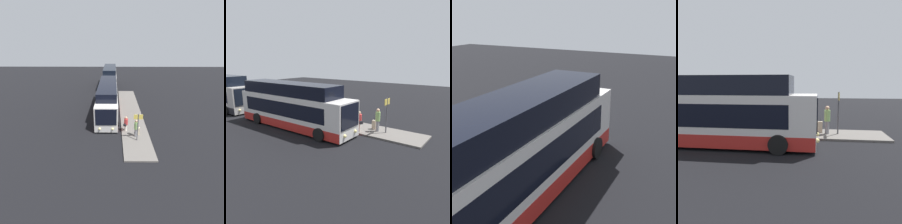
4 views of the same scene
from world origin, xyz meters
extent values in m
plane|color=black|center=(0.00, 0.00, 0.00)|extent=(80.00, 80.00, 0.00)
cube|color=#605B56|center=(0.00, 2.99, 0.07)|extent=(20.00, 2.79, 0.14)
cube|color=silver|center=(-0.31, -0.04, 1.53)|extent=(11.58, 2.46, 2.71)
cube|color=#B2231E|center=(-0.31, -0.04, 0.52)|extent=(11.52, 2.48, 0.70)
cube|color=black|center=(-0.60, -0.04, 1.85)|extent=(9.49, 2.49, 1.19)
cube|color=black|center=(5.49, -0.04, 1.92)|extent=(0.06, 2.17, 1.73)
sphere|color=#F9E58C|center=(5.51, 0.64, 0.62)|extent=(0.24, 0.24, 0.24)
sphere|color=#F9E58C|center=(5.51, -0.72, 0.62)|extent=(0.24, 0.24, 0.24)
cylinder|color=black|center=(3.62, 1.19, 0.50)|extent=(0.99, 0.30, 0.99)
cylinder|color=black|center=(3.62, -1.27, 0.50)|extent=(0.99, 0.30, 0.99)
cube|color=black|center=(-0.78, -0.04, 3.38)|extent=(9.84, 2.26, 1.00)
cylinder|color=silver|center=(4.99, 2.04, 0.51)|extent=(0.37, 0.37, 0.75)
cylinder|color=#BF3333|center=(4.99, 2.04, 1.22)|extent=(0.53, 0.53, 0.65)
sphere|color=tan|center=(4.99, 2.04, 1.67)|extent=(0.25, 0.25, 0.25)
cube|color=black|center=(5.25, 1.91, 0.94)|extent=(0.25, 0.31, 0.24)
cylinder|color=gray|center=(6.14, 2.97, 0.56)|extent=(0.35, 0.35, 0.85)
cylinder|color=#8CB766|center=(6.14, 2.97, 1.36)|extent=(0.50, 0.50, 0.74)
sphere|color=tan|center=(6.14, 2.97, 1.86)|extent=(0.28, 0.28, 0.28)
cube|color=beige|center=(5.69, 3.30, 0.51)|extent=(0.32, 0.25, 0.75)
cylinder|color=black|center=(5.69, 3.30, 1.01)|extent=(0.02, 0.02, 0.24)
cylinder|color=#4C4C51|center=(6.86, 3.02, 1.53)|extent=(0.10, 0.10, 2.78)
cube|color=#E5C64C|center=(6.86, 3.02, 2.63)|extent=(0.04, 0.85, 0.47)
camera|label=1|loc=(21.45, 0.73, 9.39)|focal=28.00mm
camera|label=2|loc=(13.62, -12.42, 5.77)|focal=35.00mm
camera|label=3|loc=(-8.84, -5.88, 6.60)|focal=50.00mm
camera|label=4|loc=(5.53, -11.45, 3.49)|focal=35.00mm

